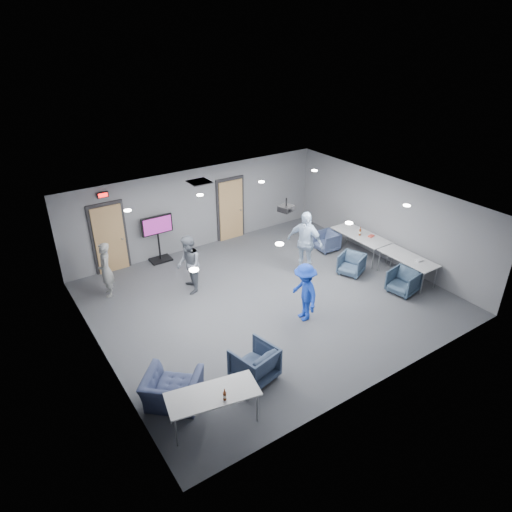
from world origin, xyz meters
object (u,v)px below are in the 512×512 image
person_a (106,270)px  chair_front_a (254,363)px  person_c (305,242)px  person_d (305,292)px  table_front_left (213,396)px  chair_right_b (351,264)px  chair_front_b (173,390)px  projector (286,208)px  chair_right_c (403,282)px  table_right_a (361,236)px  person_b (189,265)px  chair_right_a (327,241)px  bottle_right (360,232)px  table_right_b (408,259)px  bottle_front (225,396)px  tv_stand (158,236)px

person_a → chair_front_a: (1.53, -5.04, -0.40)m
person_a → person_c: bearing=83.6°
person_d → table_front_left: bearing=-53.7°
chair_right_b → chair_front_b: 6.96m
person_a → chair_front_b: (-0.23, -4.77, -0.44)m
person_c → chair_front_a: person_c is taller
person_d → projector: 2.33m
person_c → chair_right_b: person_c is taller
chair_right_b → chair_right_c: (0.45, -1.59, 0.02)m
table_right_a → chair_front_b: bearing=108.7°
person_b → chair_front_b: size_ratio=1.55×
chair_right_a → projector: 3.48m
person_a → chair_right_c: 8.25m
person_d → table_front_left: person_d is taller
person_d → chair_right_c: (3.12, -0.56, -0.44)m
chair_right_c → bottle_right: size_ratio=2.57×
table_right_b → chair_right_a: bearing=13.2°
table_right_a → table_right_b: 1.90m
person_b → projector: 3.11m
person_b → chair_right_a: (4.94, -0.18, -0.52)m
person_a → bottle_right: 7.80m
table_front_left → chair_right_b: bearing=35.5°
chair_right_b → projector: size_ratio=1.55×
person_a → chair_right_c: size_ratio=2.11×
chair_right_a → chair_right_b: size_ratio=1.00×
person_a → projector: size_ratio=3.47×
person_a → table_right_b: size_ratio=0.90×
table_right_b → table_front_left: 7.53m
chair_right_a → projector: bearing=-65.1°
chair_front_b → person_b: bearing=-78.5°
chair_right_a → chair_right_c: 3.20m
bottle_front → projector: 5.60m
chair_front_a → projector: size_ratio=1.88×
chair_front_a → projector: projector is taller
person_c → bottle_right: person_c is taller
person_a → table_front_left: size_ratio=0.86×
person_b → chair_front_b: 4.32m
table_front_left → tv_stand: tv_stand is taller
person_b → table_front_left: person_b is taller
bottle_right → person_d: bearing=-154.6°
person_b → projector: projector is taller
bottle_right → tv_stand: size_ratio=0.19×
table_right_a → chair_right_a: bearing=36.9°
person_b → person_d: 3.36m
chair_right_b → chair_front_a: (-4.94, -2.16, 0.07)m
bottle_right → projector: bearing=-176.7°
chair_right_b → projector: (-2.12, 0.55, 2.08)m
person_d → chair_right_b: size_ratio=2.22×
bottle_right → projector: size_ratio=0.64×
person_d → table_front_left: size_ratio=0.85×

